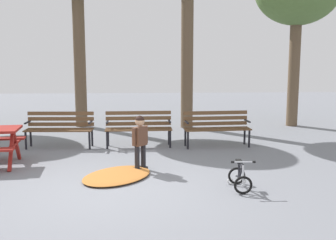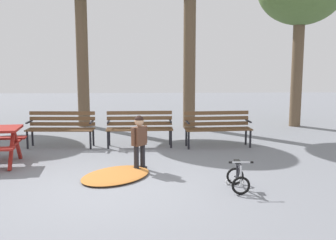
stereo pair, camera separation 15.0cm
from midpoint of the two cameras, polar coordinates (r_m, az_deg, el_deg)
name	(u,v)px [view 2 (the right image)]	position (r m, az deg, el deg)	size (l,w,h in m)	color
ground	(112,188)	(7.03, -7.14, -9.34)	(36.00, 36.00, 0.00)	slate
park_bench_far_left	(61,126)	(10.27, -14.15, -0.81)	(1.62, 0.53, 0.85)	brown
park_bench_left	(140,126)	(10.04, -3.53, -0.77)	(1.61, 0.50, 0.85)	brown
park_bench_right	(218,126)	(10.09, 7.29, -0.78)	(1.63, 0.58, 0.85)	brown
child_standing	(139,138)	(7.91, -3.45, -2.52)	(0.30, 0.32, 1.07)	black
kids_bicycle	(238,178)	(6.96, 10.26, -7.86)	(0.39, 0.57, 0.54)	black
leaf_pile	(116,175)	(7.63, -6.66, -7.58)	(1.47, 1.03, 0.07)	#B26B2D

